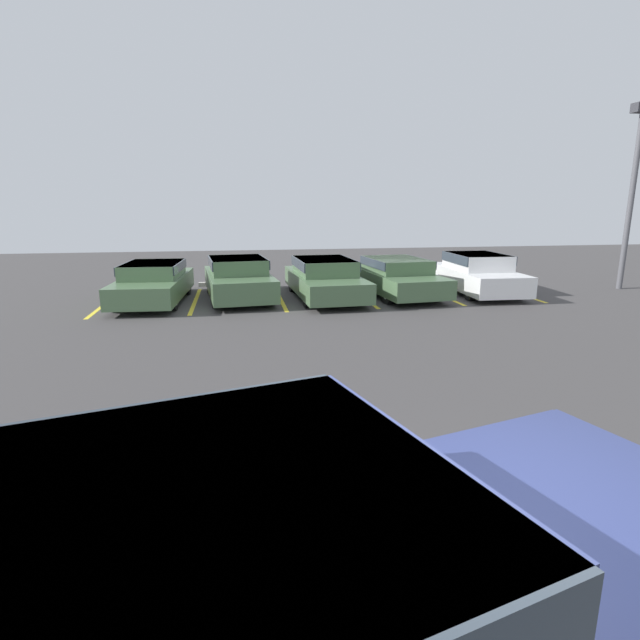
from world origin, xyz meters
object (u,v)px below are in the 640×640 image
object	(u,v)px
parked_sedan_b	(238,277)
parked_sedan_e	(477,272)
light_post	(634,179)
parked_sedan_c	(325,277)
wheel_stop_curb	(222,284)
parked_sedan_d	(397,276)
parked_sedan_a	(154,281)

from	to	relation	value
parked_sedan_b	parked_sedan_e	xyz separation A→B (m)	(7.82, -0.25, 0.01)
parked_sedan_b	light_post	xyz separation A→B (m)	(13.16, -0.31, 3.04)
parked_sedan_c	wheel_stop_curb	xyz separation A→B (m)	(-3.24, 2.93, -0.59)
parked_sedan_b	parked_sedan_c	size ratio (longest dim) A/B	0.93
parked_sedan_b	wheel_stop_curb	distance (m)	2.77
parked_sedan_e	wheel_stop_curb	distance (m)	8.89
parked_sedan_d	parked_sedan_e	world-z (taller)	parked_sedan_e
parked_sedan_a	parked_sedan_b	bearing A→B (deg)	96.73
parked_sedan_c	wheel_stop_curb	bearing A→B (deg)	-134.62
parked_sedan_d	wheel_stop_curb	world-z (taller)	parked_sedan_d
parked_sedan_e	light_post	xyz separation A→B (m)	(5.34, -0.06, 3.03)
parked_sedan_a	light_post	xyz separation A→B (m)	(15.68, -0.16, 3.08)
light_post	wheel_stop_curb	world-z (taller)	light_post
parked_sedan_a	wheel_stop_curb	bearing A→B (deg)	148.42
parked_sedan_b	parked_sedan_e	size ratio (longest dim) A/B	1.01
parked_sedan_a	parked_sedan_d	distance (m)	7.57
parked_sedan_d	wheel_stop_curb	xyz separation A→B (m)	(-5.62, 2.87, -0.57)
parked_sedan_e	light_post	world-z (taller)	light_post
parked_sedan_b	parked_sedan_a	bearing A→B (deg)	-92.50
parked_sedan_b	wheel_stop_curb	size ratio (longest dim) A/B	2.60
parked_sedan_a	parked_sedan_c	bearing A→B (deg)	91.78
parked_sedan_a	parked_sedan_c	distance (m)	5.19
parked_sedan_e	parked_sedan_b	bearing A→B (deg)	-89.56
wheel_stop_curb	parked_sedan_a	bearing A→B (deg)	-124.90
parked_sedan_d	wheel_stop_curb	bearing A→B (deg)	-122.11
parked_sedan_b	wheel_stop_curb	bearing A→B (deg)	-173.85
parked_sedan_c	parked_sedan_e	bearing A→B (deg)	87.97
parked_sedan_b	parked_sedan_d	bearing A→B (deg)	81.44
parked_sedan_b	parked_sedan_c	distance (m)	2.69
parked_sedan_b	parked_sedan_c	world-z (taller)	parked_sedan_b
light_post	wheel_stop_curb	xyz separation A→B (m)	(-13.73, 2.95, -3.65)
parked_sedan_d	light_post	size ratio (longest dim) A/B	0.74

